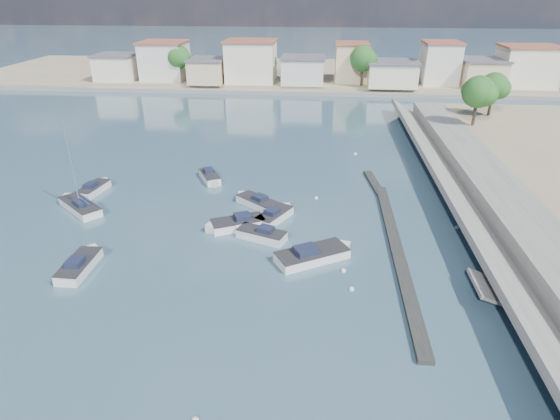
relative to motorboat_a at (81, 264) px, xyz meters
The scene contains 17 objects.
ground 39.21m from the motorboat_a, 63.00° to the left, with size 400.00×400.00×0.00m, color #283E50.
seawall_walkway 37.17m from the motorboat_a, 12.33° to the left, with size 5.00×90.00×1.80m, color slate.
breakwater 25.86m from the motorboat_a, 17.15° to the left, with size 2.00×31.02×0.35m.
far_shore_land 88.74m from the motorboat_a, 78.43° to the left, with size 160.00×40.00×1.40m, color gray.
far_shore_quay 68.30m from the motorboat_a, 74.89° to the left, with size 160.00×2.50×0.80m, color slate.
far_town 77.44m from the motorboat_a, 68.35° to the left, with size 113.01×12.80×8.35m.
shore_trees 68.51m from the motorboat_a, 67.48° to the left, with size 74.56×38.32×7.92m.
motorboat_a is the anchor object (origin of this frame).
motorboat_b 17.36m from the motorboat_a, 34.97° to the left, with size 3.50×4.60×1.48m.
motorboat_c 14.50m from the motorboat_a, 24.72° to the left, with size 4.76×3.05×1.48m.
motorboat_d 13.23m from the motorboat_a, 35.95° to the left, with size 5.31×3.83×1.48m.
motorboat_e 15.62m from the motorboat_a, 111.14° to the left, with size 2.25×4.72×1.48m.
motorboat_f 17.46m from the motorboat_a, 47.13° to the left, with size 4.56×4.19×1.48m.
motorboat_g 19.67m from the motorboat_a, 72.50° to the left, with size 3.27×4.39×1.48m.
motorboat_h 18.39m from the motorboat_a, ahead, with size 6.27×4.99×1.48m.
sailboat 11.48m from the motorboat_a, 117.16° to the left, with size 5.64×5.18×9.00m.
mooring_buoys 21.96m from the motorboat_a, 18.38° to the left, with size 18.78×42.91×0.40m.
Camera 1 is at (0.43, -24.21, 19.92)m, focal length 30.00 mm.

